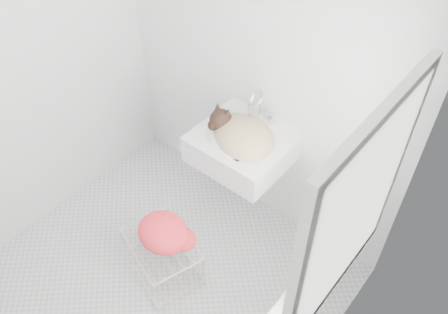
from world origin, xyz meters
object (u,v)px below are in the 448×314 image
Objects in this scene: sink at (242,137)px; cat at (242,135)px; bottle_a at (294,306)px; bottle_b at (316,277)px; bottle_c at (334,253)px; wire_rack at (163,256)px.

cat is (0.01, -0.02, 0.04)m from sink.
bottle_b is at bearing 90.00° from bottle_a.
sink is 1.24× the size of cat.
cat reaches higher than bottle_a.
sink is 3.80× the size of bottle_c.
cat is at bearing 147.99° from bottle_b.
sink is at bearing 141.35° from cat.
wire_rack is at bearing -101.17° from sink.
wire_rack is 1.26m from bottle_a.
bottle_a is 1.17× the size of bottle_b.
sink is 0.99m from bottle_c.
sink reaches higher than bottle_a.
bottle_c is at bearing 14.69° from wire_rack.
bottle_c is (0.91, -0.40, 0.00)m from sink.
cat is 2.31× the size of bottle_a.
bottle_c is (0.00, 0.37, 0.00)m from bottle_a.
sink is 1.19m from bottle_a.
bottle_b reaches higher than wire_rack.
sink is at bearing 139.54° from bottle_a.
bottle_c is at bearing 90.00° from bottle_a.
sink is at bearing 156.15° from bottle_c.
bottle_a reaches higher than bottle_b.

